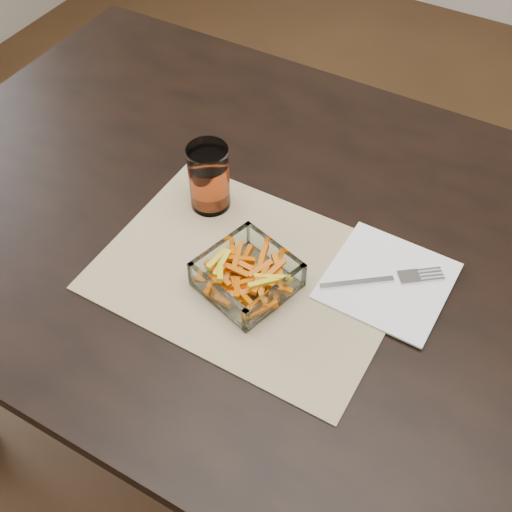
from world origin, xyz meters
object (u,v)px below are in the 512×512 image
(dining_table, at_px, (334,290))
(glass_bowl, at_px, (247,277))
(fork, at_px, (386,279))
(tumbler, at_px, (209,179))

(dining_table, bearing_deg, glass_bowl, -127.85)
(dining_table, xyz_separation_m, glass_bowl, (-0.10, -0.12, 0.11))
(glass_bowl, bearing_deg, dining_table, 52.15)
(glass_bowl, height_order, fork, glass_bowl)
(glass_bowl, height_order, tumbler, tumbler)
(dining_table, height_order, glass_bowl, glass_bowl)
(tumbler, bearing_deg, glass_bowl, -40.53)
(glass_bowl, xyz_separation_m, tumbler, (-0.14, 0.12, 0.03))
(glass_bowl, bearing_deg, fork, 31.41)
(glass_bowl, relative_size, tumbler, 1.31)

